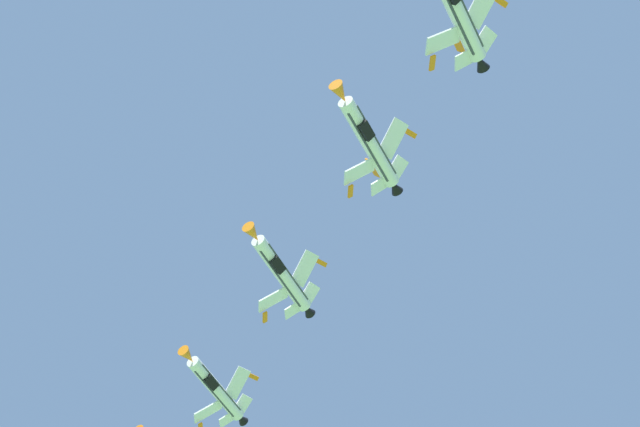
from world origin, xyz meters
TOP-DOWN VIEW (x-y plane):
  - fighter_jet_left_wing at (33.40, 41.87)m, footprint 12.02×12.53m
  - fighter_jet_right_wing at (31.66, 61.10)m, footprint 12.02×12.53m
  - fighter_jet_left_outer at (28.27, 82.39)m, footprint 12.02×12.53m
  - fighter_jet_right_outer at (26.03, 105.03)m, footprint 12.02×12.53m

SIDE VIEW (x-z plane):
  - fighter_jet_left_wing at x=33.40m, z-range 90.64..96.86m
  - fighter_jet_left_outer at x=28.27m, z-range 92.60..99.09m
  - fighter_jet_right_outer at x=26.03m, z-range 92.72..99.03m
  - fighter_jet_right_wing at x=31.66m, z-range 92.79..99.35m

